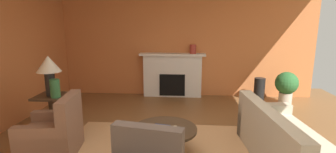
% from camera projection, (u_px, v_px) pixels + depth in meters
% --- Properties ---
extents(ground_plane, '(8.78, 8.78, 0.00)m').
position_uv_depth(ground_plane, '(175.00, 153.00, 4.05)').
color(ground_plane, brown).
extents(wall_fireplace, '(7.21, 0.12, 2.97)m').
position_uv_depth(wall_fireplace, '(181.00, 43.00, 7.10)').
color(wall_fireplace, '#CC723D').
rests_on(wall_fireplace, ground_plane).
extents(fireplace, '(1.80, 0.35, 1.21)m').
position_uv_depth(fireplace, '(172.00, 76.00, 7.10)').
color(fireplace, white).
rests_on(fireplace, ground_plane).
extents(sofa, '(1.09, 2.17, 0.85)m').
position_uv_depth(sofa, '(286.00, 146.00, 3.67)').
color(sofa, '#BCB299').
rests_on(sofa, ground_plane).
extents(armchair_near_window, '(0.90, 0.90, 0.95)m').
position_uv_depth(armchair_near_window, '(53.00, 136.00, 3.99)').
color(armchair_near_window, brown).
rests_on(armchair_near_window, ground_plane).
extents(coffee_table, '(1.00, 1.00, 0.45)m').
position_uv_depth(coffee_table, '(165.00, 135.00, 3.95)').
color(coffee_table, '#3D2D1E').
rests_on(coffee_table, ground_plane).
extents(side_table, '(0.56, 0.56, 0.70)m').
position_uv_depth(side_table, '(53.00, 110.00, 4.86)').
color(side_table, '#3D2D1E').
rests_on(side_table, ground_plane).
extents(table_lamp, '(0.44, 0.44, 0.75)m').
position_uv_depth(table_lamp, '(49.00, 68.00, 4.68)').
color(table_lamp, black).
rests_on(table_lamp, side_table).
extents(vase_mantel_right, '(0.18, 0.18, 0.24)m').
position_uv_depth(vase_mantel_right, '(193.00, 49.00, 6.85)').
color(vase_mantel_right, '#9E3328').
rests_on(vase_mantel_right, fireplace).
extents(vase_tall_corner, '(0.28, 0.28, 0.62)m').
position_uv_depth(vase_tall_corner, '(259.00, 90.00, 6.69)').
color(vase_tall_corner, black).
rests_on(vase_tall_corner, ground_plane).
extents(vase_on_side_table, '(0.17, 0.17, 0.34)m').
position_uv_depth(vase_on_side_table, '(55.00, 88.00, 4.63)').
color(vase_on_side_table, '#33703D').
rests_on(vase_on_side_table, side_table).
extents(book_red_cover, '(0.27, 0.23, 0.04)m').
position_uv_depth(book_red_cover, '(170.00, 129.00, 3.82)').
color(book_red_cover, tan).
rests_on(book_red_cover, coffee_table).
extents(book_art_folio, '(0.28, 0.24, 0.04)m').
position_uv_depth(book_art_folio, '(161.00, 128.00, 3.78)').
color(book_art_folio, navy).
rests_on(book_art_folio, coffee_table).
extents(potted_plant, '(0.56, 0.56, 0.83)m').
position_uv_depth(potted_plant, '(286.00, 85.00, 6.41)').
color(potted_plant, '#BCB29E').
rests_on(potted_plant, ground_plane).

